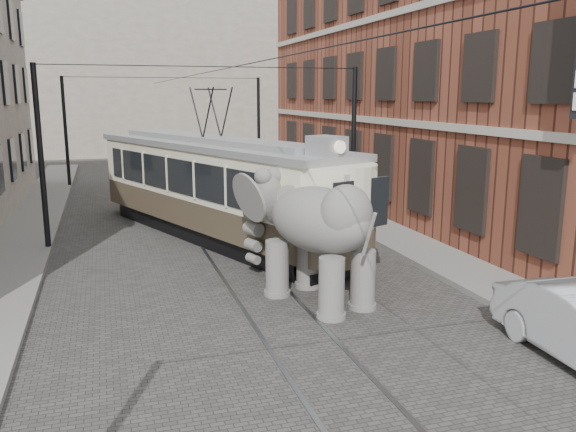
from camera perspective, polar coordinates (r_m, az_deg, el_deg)
name	(u,v)px	position (r m, az deg, el deg)	size (l,w,h in m)	color
ground	(260,291)	(15.45, -2.77, -7.29)	(120.00, 120.00, 0.00)	#44413F
tram_rails	(260,291)	(15.45, -2.77, -7.24)	(1.54, 80.00, 0.02)	slate
sidewalk_right	(459,268)	(17.83, 16.30, -4.90)	(2.00, 60.00, 0.15)	slate
brick_building	(449,72)	(27.41, 15.38, 13.35)	(8.00, 26.00, 12.00)	brown
distant_block	(143,71)	(54.31, -13.89, 13.48)	(28.00, 10.00, 14.00)	gray
catenary	(215,157)	(19.56, -7.15, 5.68)	(11.00, 30.20, 6.00)	black
tram	(213,165)	(20.75, -7.33, 4.98)	(2.73, 13.24, 5.25)	beige
elephant	(319,239)	(14.26, 3.04, -2.25)	(2.86, 5.20, 3.18)	slate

